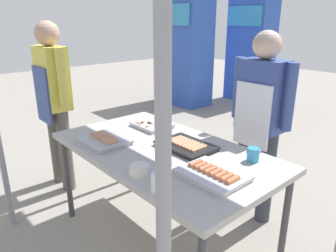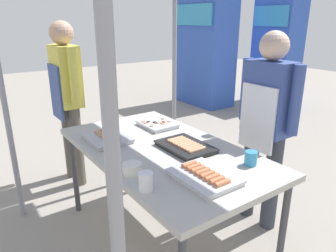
# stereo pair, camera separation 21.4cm
# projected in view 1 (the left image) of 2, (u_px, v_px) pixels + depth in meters

# --- Properties ---
(ground_plane) EXTENTS (18.00, 18.00, 0.00)m
(ground_plane) POSITION_uv_depth(u_px,v_px,m) (163.00, 239.00, 2.40)
(ground_plane) COLOR gray
(stall_table) EXTENTS (1.60, 0.90, 0.75)m
(stall_table) POSITION_uv_depth(u_px,v_px,m) (163.00, 155.00, 2.17)
(stall_table) COLOR #B7B2A8
(stall_table) RESTS_ON ground
(tray_grilled_sausages) EXTENTS (0.37, 0.28, 0.05)m
(tray_grilled_sausages) POSITION_uv_depth(u_px,v_px,m) (213.00, 174.00, 1.75)
(tray_grilled_sausages) COLOR silver
(tray_grilled_sausages) RESTS_ON stall_table
(tray_meat_skewers) EXTENTS (0.31, 0.24, 0.04)m
(tray_meat_skewers) POSITION_uv_depth(u_px,v_px,m) (152.00, 125.00, 2.58)
(tray_meat_skewers) COLOR silver
(tray_meat_skewers) RESTS_ON stall_table
(tray_pork_links) EXTENTS (0.39, 0.27, 0.05)m
(tray_pork_links) POSITION_uv_depth(u_px,v_px,m) (186.00, 146.00, 2.15)
(tray_pork_links) COLOR black
(tray_pork_links) RESTS_ON stall_table
(tray_spring_rolls) EXTENTS (0.35, 0.28, 0.05)m
(tray_spring_rolls) POSITION_uv_depth(u_px,v_px,m) (104.00, 140.00, 2.25)
(tray_spring_rolls) COLOR #ADADB2
(tray_spring_rolls) RESTS_ON stall_table
(condiment_bowl) EXTENTS (0.11, 0.11, 0.06)m
(condiment_bowl) POSITION_uv_depth(u_px,v_px,m) (139.00, 170.00, 1.78)
(condiment_bowl) COLOR silver
(condiment_bowl) RESTS_ON stall_table
(drink_cup_near_edge) EXTENTS (0.08, 0.08, 0.09)m
(drink_cup_near_edge) POSITION_uv_depth(u_px,v_px,m) (253.00, 155.00, 1.95)
(drink_cup_near_edge) COLOR #338CBF
(drink_cup_near_edge) RESTS_ON stall_table
(drink_cup_by_wok) EXTENTS (0.08, 0.08, 0.10)m
(drink_cup_by_wok) POSITION_uv_depth(u_px,v_px,m) (158.00, 182.00, 1.60)
(drink_cup_by_wok) COLOR white
(drink_cup_by_wok) RESTS_ON stall_table
(vendor_woman) EXTENTS (0.52, 0.22, 1.52)m
(vendor_woman) POSITION_uv_depth(u_px,v_px,m) (260.00, 114.00, 2.43)
(vendor_woman) COLOR #333842
(vendor_woman) RESTS_ON ground
(customer_nearby) EXTENTS (0.52, 0.23, 1.58)m
(customer_nearby) POSITION_uv_depth(u_px,v_px,m) (54.00, 94.00, 2.89)
(customer_nearby) COLOR #595147
(customer_nearby) RESTS_ON ground
(neighbor_stall_left) EXTENTS (0.83, 0.57, 2.05)m
(neighbor_stall_left) POSITION_uv_depth(u_px,v_px,m) (251.00, 48.00, 6.27)
(neighbor_stall_left) COLOR #2D51B2
(neighbor_stall_left) RESTS_ON ground
(neighbor_stall_right) EXTENTS (1.06, 0.63, 2.07)m
(neighbor_stall_right) POSITION_uv_depth(u_px,v_px,m) (183.00, 49.00, 5.98)
(neighbor_stall_right) COLOR #2D51B2
(neighbor_stall_right) RESTS_ON ground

